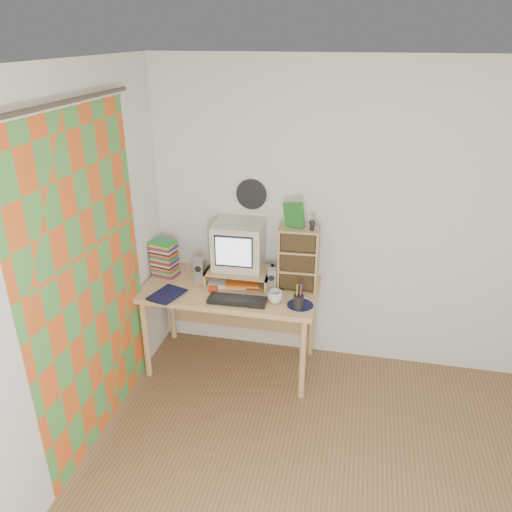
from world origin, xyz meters
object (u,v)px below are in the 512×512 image
at_px(crt_monitor, 238,246).
at_px(desk, 232,298).
at_px(mug, 275,297).
at_px(keyboard, 237,300).
at_px(dvd_stack, 165,260).
at_px(diary, 157,290).
at_px(cd_rack, 298,259).

bearing_deg(crt_monitor, desk, -113.73).
bearing_deg(mug, keyboard, -167.98).
bearing_deg(crt_monitor, dvd_stack, -177.45).
bearing_deg(diary, crt_monitor, 49.45).
xyz_separation_m(keyboard, cd_rack, (0.41, 0.33, 0.24)).
bearing_deg(desk, dvd_stack, 176.45).
xyz_separation_m(crt_monitor, keyboard, (0.08, -0.37, -0.29)).
relative_size(cd_rack, mug, 4.39).
bearing_deg(diary, cd_rack, 33.92).
bearing_deg(cd_rack, mug, -118.61).
bearing_deg(diary, keyboard, 16.70).
xyz_separation_m(crt_monitor, cd_rack, (0.49, -0.04, -0.05)).
relative_size(desk, crt_monitor, 3.57).
bearing_deg(keyboard, dvd_stack, 154.06).
distance_m(dvd_stack, mug, 1.02).
bearing_deg(diary, dvd_stack, 116.27).
bearing_deg(keyboard, mug, 10.37).
bearing_deg(mug, crt_monitor, 139.61).
relative_size(keyboard, mug, 3.82).
xyz_separation_m(cd_rack, diary, (-1.07, -0.32, -0.23)).
relative_size(desk, dvd_stack, 5.10).
distance_m(dvd_stack, cd_rack, 1.12).
relative_size(cd_rack, diary, 2.07).
relative_size(desk, cd_rack, 2.73).
bearing_deg(mug, desk, 150.85).
distance_m(desk, dvd_stack, 0.65).
height_order(desk, diary, diary).
height_order(desk, keyboard, keyboard).
relative_size(desk, keyboard, 3.14).
height_order(desk, mug, mug).
distance_m(cd_rack, diary, 1.14).
height_order(crt_monitor, mug, crt_monitor).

